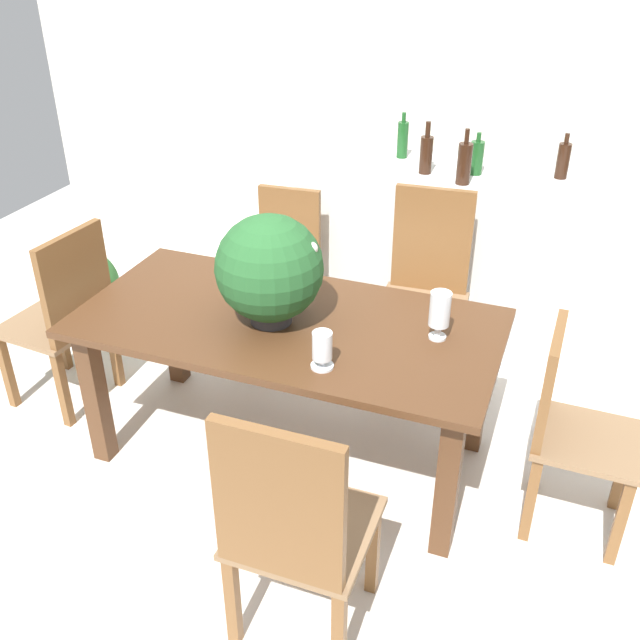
{
  "coord_description": "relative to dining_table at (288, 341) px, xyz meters",
  "views": [
    {
      "loc": [
        1.13,
        -2.49,
        2.38
      ],
      "look_at": [
        0.1,
        0.22,
        0.69
      ],
      "focal_mm": 40.5,
      "sensor_mm": 36.0,
      "label": 1
    }
  ],
  "objects": [
    {
      "name": "ground_plane",
      "position": [
        0.0,
        -0.07,
        -0.64
      ],
      "size": [
        7.04,
        7.04,
        0.0
      ],
      "primitive_type": "plane",
      "color": "silver"
    },
    {
      "name": "back_wall",
      "position": [
        0.0,
        2.53,
        0.66
      ],
      "size": [
        6.4,
        0.1,
        2.6
      ],
      "primitive_type": "cube",
      "color": "beige",
      "rests_on": "ground"
    },
    {
      "name": "dining_table",
      "position": [
        0.0,
        0.0,
        0.0
      ],
      "size": [
        1.9,
        0.93,
        0.76
      ],
      "color": "#4C2D19",
      "rests_on": "ground"
    },
    {
      "name": "chair_far_left",
      "position": [
        -0.43,
        0.96,
        -0.12
      ],
      "size": [
        0.43,
        0.49,
        0.96
      ],
      "rotation": [
        0.0,
        0.0,
        0.06
      ],
      "color": "brown",
      "rests_on": "ground"
    },
    {
      "name": "chair_far_right",
      "position": [
        0.42,
        0.97,
        -0.06
      ],
      "size": [
        0.49,
        0.47,
        1.07
      ],
      "rotation": [
        0.0,
        0.0,
        0.07
      ],
      "color": "brown",
      "rests_on": "ground"
    },
    {
      "name": "chair_near_right",
      "position": [
        0.43,
        -0.97,
        -0.06
      ],
      "size": [
        0.48,
        0.48,
        1.05
      ],
      "rotation": [
        0.0,
        0.0,
        3.15
      ],
      "color": "brown",
      "rests_on": "ground"
    },
    {
      "name": "chair_head_end",
      "position": [
        -1.23,
        -0.01,
        -0.08
      ],
      "size": [
        0.5,
        0.52,
        1.01
      ],
      "rotation": [
        0.0,
        0.0,
        -1.66
      ],
      "color": "brown",
      "rests_on": "ground"
    },
    {
      "name": "chair_foot_end",
      "position": [
        1.25,
        0.0,
        -0.12
      ],
      "size": [
        0.43,
        0.42,
        0.94
      ],
      "rotation": [
        0.0,
        0.0,
        1.56
      ],
      "color": "brown",
      "rests_on": "ground"
    },
    {
      "name": "flower_centerpiece",
      "position": [
        -0.06,
        -0.04,
        0.37
      ],
      "size": [
        0.47,
        0.47,
        0.5
      ],
      "color": "#333338",
      "rests_on": "dining_table"
    },
    {
      "name": "crystal_vase_left",
      "position": [
        0.66,
        0.09,
        0.25
      ],
      "size": [
        0.09,
        0.09,
        0.22
      ],
      "color": "silver",
      "rests_on": "dining_table"
    },
    {
      "name": "crystal_vase_center_near",
      "position": [
        0.28,
        -0.3,
        0.2
      ],
      "size": [
        0.09,
        0.09,
        0.16
      ],
      "color": "silver",
      "rests_on": "dining_table"
    },
    {
      "name": "wine_glass",
      "position": [
        -0.42,
        0.26,
        0.23
      ],
      "size": [
        0.07,
        0.07,
        0.16
      ],
      "color": "silver",
      "rests_on": "dining_table"
    },
    {
      "name": "kitchen_counter",
      "position": [
        0.32,
        1.6,
        -0.15
      ],
      "size": [
        1.6,
        0.7,
        0.98
      ],
      "primitive_type": "cube",
      "color": "silver",
      "rests_on": "ground"
    },
    {
      "name": "wine_bottle_tall",
      "position": [
        1.0,
        1.73,
        0.45
      ],
      "size": [
        0.07,
        0.07,
        0.26
      ],
      "color": "black",
      "rests_on": "kitchen_counter"
    },
    {
      "name": "wine_bottle_dark",
      "position": [
        0.24,
        1.53,
        0.46
      ],
      "size": [
        0.07,
        0.07,
        0.31
      ],
      "color": "black",
      "rests_on": "kitchen_counter"
    },
    {
      "name": "wine_bottle_green",
      "position": [
        0.49,
        1.43,
        0.46
      ],
      "size": [
        0.08,
        0.08,
        0.31
      ],
      "color": "black",
      "rests_on": "kitchen_counter"
    },
    {
      "name": "wine_bottle_amber",
      "position": [
        0.03,
        1.78,
        0.46
      ],
      "size": [
        0.07,
        0.07,
        0.28
      ],
      "color": "#194C1E",
      "rests_on": "kitchen_counter"
    },
    {
      "name": "wine_bottle_clear",
      "position": [
        0.52,
        1.62,
        0.44
      ],
      "size": [
        0.08,
        0.08,
        0.25
      ],
      "color": "#194C1E",
      "rests_on": "kitchen_counter"
    },
    {
      "name": "potted_plant_floor",
      "position": [
        -1.63,
        0.62,
        -0.35
      ],
      "size": [
        0.41,
        0.41,
        0.55
      ],
      "color": "brown",
      "rests_on": "ground"
    }
  ]
}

